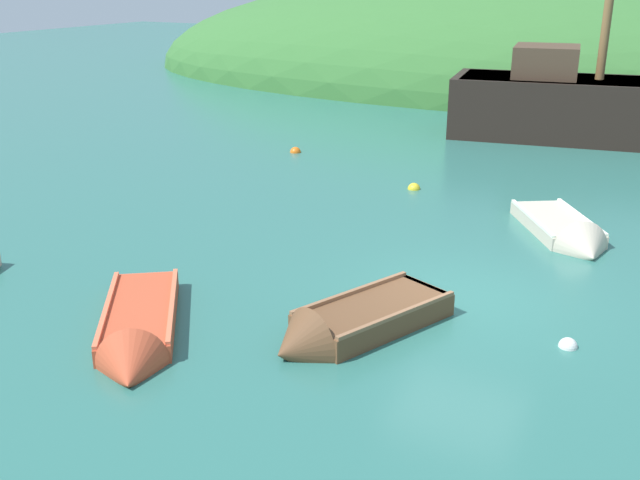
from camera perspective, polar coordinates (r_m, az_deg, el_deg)
ground_plane at (r=13.89m, az=11.16°, el=-4.45°), size 120.00×120.00×0.00m
shore_hill at (r=44.11m, az=13.71°, el=12.14°), size 44.63×23.53×11.23m
rowboat_center at (r=12.25m, az=2.30°, el=-6.79°), size 2.39×3.60×1.17m
rowboat_portside at (r=17.44m, az=18.62°, el=0.31°), size 2.89×3.53×1.19m
rowboat_far at (r=12.45m, az=-14.00°, el=-7.20°), size 3.16×3.70×1.11m
buoy_white at (r=12.59m, az=18.69°, el=-7.86°), size 0.31×0.31×0.31m
buoy_yellow at (r=20.62m, az=7.30°, el=3.95°), size 0.35×0.35×0.35m
buoy_orange at (r=24.75m, az=-1.92°, el=6.82°), size 0.36×0.36×0.36m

